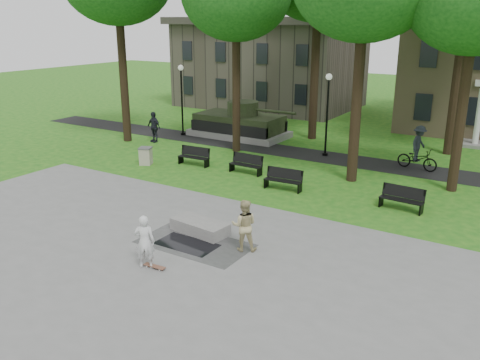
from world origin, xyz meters
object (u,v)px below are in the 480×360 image
object	(u,v)px
concrete_block	(200,227)
cyclist	(418,152)
skateboarder	(145,242)
trash_bin	(146,156)
park_bench_0	(195,156)
friend_watching	(244,225)

from	to	relation	value
concrete_block	cyclist	distance (m)	13.76
skateboarder	trash_bin	world-z (taller)	skateboarder
cyclist	concrete_block	bearing A→B (deg)	170.03
concrete_block	park_bench_0	bearing A→B (deg)	128.04
skateboarder	park_bench_0	xyz separation A→B (m)	(-5.93, 10.52, -0.39)
concrete_block	cyclist	size ratio (longest dim) A/B	0.93
concrete_block	skateboarder	distance (m)	3.26
cyclist	park_bench_0	bearing A→B (deg)	128.20
cyclist	friend_watching	bearing A→B (deg)	179.34
skateboarder	park_bench_0	distance (m)	12.08
skateboarder	friend_watching	size ratio (longest dim) A/B	0.98
concrete_block	park_bench_0	distance (m)	9.32
skateboarder	cyclist	size ratio (longest dim) A/B	0.76
skateboarder	cyclist	xyz separation A→B (m)	(4.60, 16.07, 0.05)
trash_bin	cyclist	bearing A→B (deg)	28.17
cyclist	park_bench_0	xyz separation A→B (m)	(-10.52, -5.55, -0.44)
friend_watching	cyclist	world-z (taller)	cyclist
concrete_block	park_bench_0	size ratio (longest dim) A/B	1.21
skateboarder	park_bench_0	world-z (taller)	skateboarder
concrete_block	park_bench_0	xyz separation A→B (m)	(-5.74, 7.33, 0.28)
skateboarder	concrete_block	bearing A→B (deg)	-118.03
concrete_block	skateboarder	world-z (taller)	skateboarder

